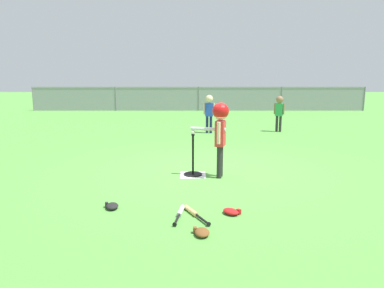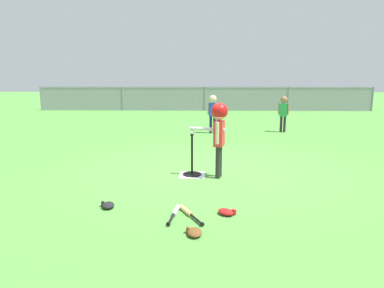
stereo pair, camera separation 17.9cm
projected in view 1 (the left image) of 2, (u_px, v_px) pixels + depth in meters
name	position (u px, v px, depth m)	size (l,w,h in m)	color
ground_plane	(209.00, 170.00, 6.51)	(60.00, 60.00, 0.00)	#51933D
home_plate	(192.00, 175.00, 6.20)	(0.44, 0.44, 0.01)	white
batting_tee	(192.00, 168.00, 6.17)	(0.32, 0.32, 0.72)	black
baseball_on_tee	(192.00, 132.00, 6.05)	(0.07, 0.07, 0.07)	white
batter_child	(219.00, 125.00, 5.91)	(0.64, 0.35, 1.27)	#262626
fielder_deep_left	(278.00, 109.00, 10.78)	(0.29, 0.22, 1.09)	#262626
fielder_near_left	(208.00, 109.00, 10.52)	(0.33, 0.22, 1.13)	#191E4C
spare_bat_silver	(179.00, 213.00, 4.43)	(0.13, 0.57, 0.06)	silver
spare_bat_wood	(192.00, 213.00, 4.43)	(0.33, 0.58, 0.06)	#DBB266
glove_by_plate	(230.00, 212.00, 4.45)	(0.27, 0.27, 0.07)	#B21919
glove_near_bats	(111.00, 206.00, 4.63)	(0.21, 0.25, 0.07)	black
glove_tossed_aside	(201.00, 232.00, 3.86)	(0.19, 0.23, 0.07)	brown
outfield_fence	(198.00, 98.00, 17.17)	(16.06, 0.06, 1.15)	slate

